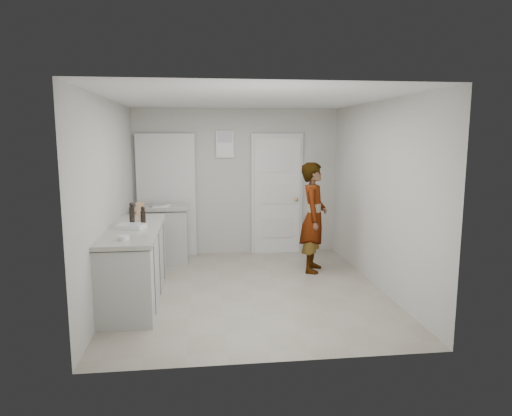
{
  "coord_description": "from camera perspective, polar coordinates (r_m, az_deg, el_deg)",
  "views": [
    {
      "loc": [
        -0.61,
        -5.83,
        2.04
      ],
      "look_at": [
        0.14,
        0.4,
        1.05
      ],
      "focal_mm": 32.0,
      "sensor_mm": 36.0,
      "label": 1
    }
  ],
  "objects": [
    {
      "name": "spice_jar",
      "position": [
        6.26,
        -14.1,
        -1.12
      ],
      "size": [
        0.06,
        0.06,
        0.09
      ],
      "primitive_type": "cylinder",
      "color": "tan",
      "rests_on": "main_counter"
    },
    {
      "name": "cake_mix_box",
      "position": [
        6.67,
        -14.3,
        -0.08
      ],
      "size": [
        0.13,
        0.08,
        0.19
      ],
      "primitive_type": "cube",
      "rotation": [
        0.0,
        0.0,
        0.29
      ],
      "color": "#936B49",
      "rests_on": "main_counter"
    },
    {
      "name": "egg_bowl",
      "position": [
        5.15,
        -16.21,
        -3.59
      ],
      "size": [
        0.12,
        0.12,
        0.05
      ],
      "color": "silver",
      "rests_on": "main_counter"
    },
    {
      "name": "side_counter",
      "position": [
        7.58,
        -11.59,
        -3.45
      ],
      "size": [
        0.84,
        0.61,
        0.93
      ],
      "color": "beige",
      "rests_on": "ground"
    },
    {
      "name": "ground",
      "position": [
        6.21,
        -0.88,
        -10.18
      ],
      "size": [
        4.0,
        4.0,
        0.0
      ],
      "primitive_type": "plane",
      "color": "gray",
      "rests_on": "ground"
    },
    {
      "name": "baking_dish",
      "position": [
        5.75,
        -15.32,
        -2.25
      ],
      "size": [
        0.37,
        0.31,
        0.06
      ],
      "rotation": [
        0.0,
        0.0,
        -0.31
      ],
      "color": "silver",
      "rests_on": "main_counter"
    },
    {
      "name": "oil_cruet_a",
      "position": [
        5.87,
        -13.93,
        -1.04
      ],
      "size": [
        0.06,
        0.06,
        0.25
      ],
      "color": "black",
      "rests_on": "main_counter"
    },
    {
      "name": "papers",
      "position": [
        7.46,
        -11.69,
        0.26
      ],
      "size": [
        0.29,
        0.35,
        0.01
      ],
      "primitive_type": "cube",
      "rotation": [
        0.0,
        0.0,
        -0.14
      ],
      "color": "white",
      "rests_on": "side_counter"
    },
    {
      "name": "person",
      "position": [
        6.92,
        7.22,
        -1.17
      ],
      "size": [
        0.58,
        0.7,
        1.65
      ],
      "primitive_type": "imported",
      "rotation": [
        0.0,
        0.0,
        1.22
      ],
      "color": "silver",
      "rests_on": "ground"
    },
    {
      "name": "main_counter",
      "position": [
        5.92,
        -14.89,
        -7.12
      ],
      "size": [
        0.64,
        1.96,
        0.93
      ],
      "color": "beige",
      "rests_on": "ground"
    },
    {
      "name": "oil_cruet_b",
      "position": [
        5.9,
        -15.26,
        -0.81
      ],
      "size": [
        0.07,
        0.07,
        0.3
      ],
      "color": "black",
      "rests_on": "main_counter"
    },
    {
      "name": "room_shell",
      "position": [
        7.86,
        -3.66,
        1.56
      ],
      "size": [
        4.0,
        4.0,
        4.0
      ],
      "color": "beige",
      "rests_on": "ground"
    }
  ]
}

